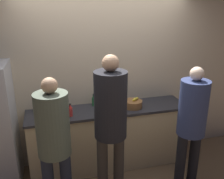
% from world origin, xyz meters
% --- Properties ---
extents(ground_plane, '(14.00, 14.00, 0.00)m').
position_xyz_m(ground_plane, '(0.00, 0.00, 0.00)').
color(ground_plane, brown).
extents(wall_back, '(5.20, 0.06, 2.60)m').
position_xyz_m(wall_back, '(0.00, 0.61, 1.30)').
color(wall_back, '#C6B293').
rests_on(wall_back, ground_plane).
extents(counter, '(2.33, 0.59, 0.93)m').
position_xyz_m(counter, '(0.00, 0.33, 0.47)').
color(counter, beige).
rests_on(counter, ground_plane).
extents(person_left, '(0.36, 0.36, 1.67)m').
position_xyz_m(person_left, '(-0.81, -0.45, 1.00)').
color(person_left, '#232838').
rests_on(person_left, ground_plane).
extents(person_center, '(0.37, 0.37, 1.86)m').
position_xyz_m(person_center, '(-0.16, -0.40, 1.13)').
color(person_center, '#38332D').
rests_on(person_center, ground_plane).
extents(person_right, '(0.35, 0.35, 1.67)m').
position_xyz_m(person_right, '(0.87, -0.45, 1.00)').
color(person_right, black).
rests_on(person_right, ground_plane).
extents(fruit_bowl, '(0.26, 0.26, 0.15)m').
position_xyz_m(fruit_bowl, '(0.35, 0.26, 0.98)').
color(fruit_bowl, brown).
rests_on(fruit_bowl, counter).
extents(utensil_crock, '(0.09, 0.09, 0.30)m').
position_xyz_m(utensil_crock, '(-0.88, 0.42, 1.00)').
color(utensil_crock, '#ADA393').
rests_on(utensil_crock, counter).
extents(bottle_amber, '(0.05, 0.05, 0.14)m').
position_xyz_m(bottle_amber, '(-0.10, 0.36, 0.98)').
color(bottle_amber, brown).
rests_on(bottle_amber, counter).
extents(bottle_green, '(0.05, 0.05, 0.18)m').
position_xyz_m(bottle_green, '(-0.19, 0.48, 1.00)').
color(bottle_green, '#236033').
rests_on(bottle_green, counter).
extents(bottle_red, '(0.06, 0.06, 0.18)m').
position_xyz_m(bottle_red, '(-0.56, 0.20, 1.00)').
color(bottle_red, red).
rests_on(bottle_red, counter).
extents(cup_blue, '(0.08, 0.08, 0.08)m').
position_xyz_m(cup_blue, '(-0.82, 0.14, 0.97)').
color(cup_blue, '#335184').
rests_on(cup_blue, counter).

